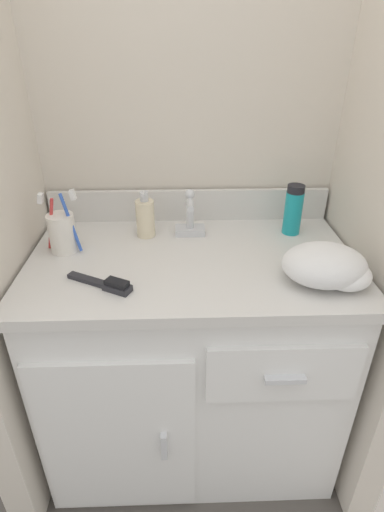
{
  "coord_description": "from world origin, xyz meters",
  "views": [
    {
      "loc": [
        -0.03,
        -0.95,
        1.29
      ],
      "look_at": [
        0.0,
        -0.03,
        0.77
      ],
      "focal_mm": 28.0,
      "sensor_mm": 36.0,
      "label": 1
    }
  ],
  "objects_px": {
    "soap_dispenser": "(145,217)",
    "hairbrush": "(107,284)",
    "hand_towel": "(329,267)",
    "shaving_cream_can": "(293,210)",
    "toothbrush_cup": "(62,232)"
  },
  "relations": [
    {
      "from": "shaving_cream_can",
      "to": "hand_towel",
      "type": "height_order",
      "value": "shaving_cream_can"
    },
    {
      "from": "shaving_cream_can",
      "to": "hairbrush",
      "type": "xyz_separation_m",
      "value": [
        -0.52,
        -0.29,
        -0.07
      ]
    },
    {
      "from": "hairbrush",
      "to": "hand_towel",
      "type": "height_order",
      "value": "hand_towel"
    },
    {
      "from": "toothbrush_cup",
      "to": "hand_towel",
      "type": "distance_m",
      "value": 0.71
    },
    {
      "from": "toothbrush_cup",
      "to": "shaving_cream_can",
      "type": "distance_m",
      "value": 0.67
    },
    {
      "from": "toothbrush_cup",
      "to": "hairbrush",
      "type": "distance_m",
      "value": 0.25
    },
    {
      "from": "soap_dispenser",
      "to": "shaving_cream_can",
      "type": "height_order",
      "value": "shaving_cream_can"
    },
    {
      "from": "hand_towel",
      "to": "toothbrush_cup",
      "type": "bearing_deg",
      "value": 164.77
    },
    {
      "from": "soap_dispenser",
      "to": "hand_towel",
      "type": "distance_m",
      "value": 0.54
    },
    {
      "from": "soap_dispenser",
      "to": "hand_towel",
      "type": "relative_size",
      "value": 0.68
    },
    {
      "from": "shaving_cream_can",
      "to": "hairbrush",
      "type": "height_order",
      "value": "shaving_cream_can"
    },
    {
      "from": "hairbrush",
      "to": "hand_towel",
      "type": "xyz_separation_m",
      "value": [
        0.54,
        0.01,
        0.03
      ]
    },
    {
      "from": "soap_dispenser",
      "to": "hairbrush",
      "type": "xyz_separation_m",
      "value": [
        -0.08,
        -0.28,
        -0.05
      ]
    },
    {
      "from": "shaving_cream_can",
      "to": "hand_towel",
      "type": "distance_m",
      "value": 0.28
    },
    {
      "from": "toothbrush_cup",
      "to": "shaving_cream_can",
      "type": "xyz_separation_m",
      "value": [
        0.67,
        0.09,
        0.02
      ]
    }
  ]
}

